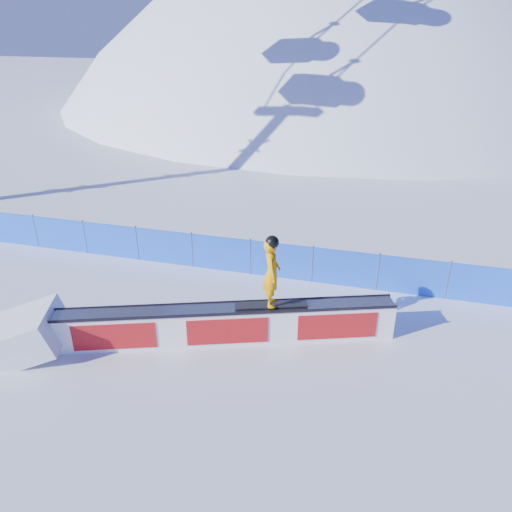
# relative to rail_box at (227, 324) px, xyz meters

# --- Properties ---
(ground) EXTENTS (160.00, 160.00, 0.00)m
(ground) POSITION_rel_rail_box_xyz_m (-1.43, -0.78, -0.51)
(ground) COLOR white
(ground) RESTS_ON ground
(snow_hill) EXTENTS (64.00, 64.00, 64.00)m
(snow_hill) POSITION_rel_rail_box_xyz_m (-1.43, 41.22, -18.51)
(snow_hill) COLOR white
(snow_hill) RESTS_ON ground
(safety_fence) EXTENTS (22.05, 0.05, 1.30)m
(safety_fence) POSITION_rel_rail_box_xyz_m (-1.43, 3.72, 0.10)
(safety_fence) COLOR blue
(safety_fence) RESTS_ON ground
(rail_box) EXTENTS (8.27, 3.47, 1.03)m
(rail_box) POSITION_rel_rail_box_xyz_m (0.00, 0.00, 0.00)
(rail_box) COLOR white
(rail_box) RESTS_ON ground
(snow_ramp) EXTENTS (3.00, 2.42, 1.63)m
(snow_ramp) POSITION_rel_rail_box_xyz_m (-5.04, -1.82, -0.51)
(snow_ramp) COLOR white
(snow_ramp) RESTS_ON ground
(snowboarder) EXTENTS (1.83, 0.93, 1.90)m
(snowboarder) POSITION_rel_rail_box_xyz_m (1.05, 0.38, 1.46)
(snowboarder) COLOR black
(snowboarder) RESTS_ON rail_box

